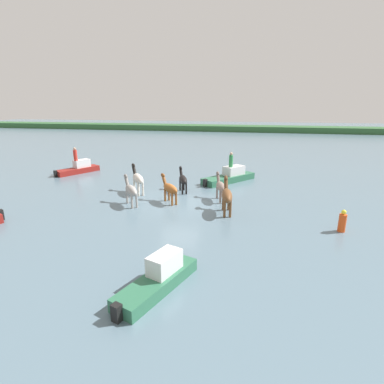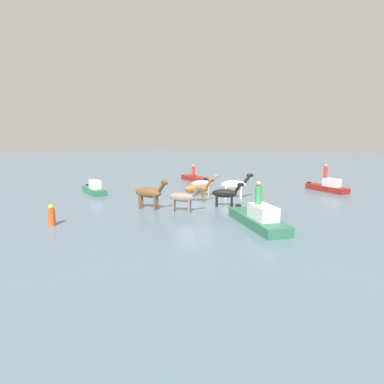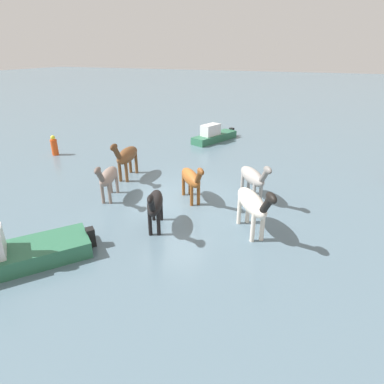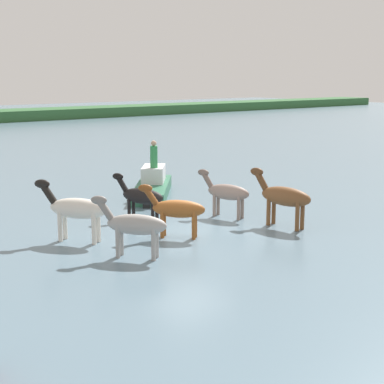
{
  "view_description": "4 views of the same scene",
  "coord_description": "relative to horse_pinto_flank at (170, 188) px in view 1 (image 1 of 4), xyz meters",
  "views": [
    {
      "loc": [
        4.45,
        -17.72,
        6.15
      ],
      "look_at": [
        0.79,
        0.06,
        0.73
      ],
      "focal_mm": 28.08,
      "sensor_mm": 36.0,
      "label": 1
    },
    {
      "loc": [
        17.5,
        12.51,
        4.51
      ],
      "look_at": [
        -0.59,
        -0.56,
        0.69
      ],
      "focal_mm": 29.16,
      "sensor_mm": 36.0,
      "label": 2
    },
    {
      "loc": [
        -5.05,
        10.57,
        5.52
      ],
      "look_at": [
        -0.85,
        0.39,
        0.61
      ],
      "focal_mm": 29.85,
      "sensor_mm": 36.0,
      "label": 3
    },
    {
      "loc": [
        -11.44,
        -14.85,
        5.15
      ],
      "look_at": [
        0.76,
        0.81,
        1.18
      ],
      "focal_mm": 54.72,
      "sensor_mm": 36.0,
      "label": 4
    }
  ],
  "objects": [
    {
      "name": "horse_rear_stallion",
      "position": [
        0.27,
        2.49,
        -0.02
      ],
      "size": [
        1.15,
        2.11,
        1.68
      ],
      "rotation": [
        0.0,
        0.0,
        1.97
      ],
      "color": "black",
      "rests_on": "ground_plane"
    },
    {
      "name": "horse_mid_herd",
      "position": [
        3.11,
        1.11,
        -0.01
      ],
      "size": [
        1.03,
        2.18,
        1.7
      ],
      "rotation": [
        0.0,
        0.0,
        1.9
      ],
      "color": "gray",
      "rests_on": "ground_plane"
    },
    {
      "name": "horse_lead",
      "position": [
        3.72,
        -1.17,
        0.13
      ],
      "size": [
        0.89,
        2.52,
        1.95
      ],
      "rotation": [
        0.0,
        0.0,
        1.74
      ],
      "color": "brown",
      "rests_on": "ground_plane"
    },
    {
      "name": "person_watcher_seated",
      "position": [
        -10.47,
        6.27,
        0.77
      ],
      "size": [
        0.32,
        0.32,
        1.19
      ],
      "color": "red",
      "rests_on": "boat_dinghy_port"
    },
    {
      "name": "boat_skiff_near",
      "position": [
        3.27,
        6.19,
        -0.63
      ],
      "size": [
        4.13,
        4.6,
        1.35
      ],
      "rotation": [
        0.0,
        0.0,
        0.88
      ],
      "color": "#2D6B4C",
      "rests_on": "ground_plane"
    },
    {
      "name": "distant_shoreline",
      "position": [
        0.61,
        51.94,
        -0.94
      ],
      "size": [
        156.08,
        6.0,
        2.4
      ],
      "primitive_type": "cube",
      "color": "#2F5D32",
      "rests_on": "ground_plane"
    },
    {
      "name": "boat_dinghy_port",
      "position": [
        -10.48,
        6.52,
        -0.64
      ],
      "size": [
        2.83,
        3.93,
        1.32
      ],
      "rotation": [
        0.0,
        0.0,
        1.07
      ],
      "color": "maroon",
      "rests_on": "ground_plane"
    },
    {
      "name": "horse_pinto_flank",
      "position": [
        0.0,
        0.0,
        0.0
      ],
      "size": [
        1.72,
        1.87,
        1.71
      ],
      "rotation": [
        0.0,
        0.0,
        2.3
      ],
      "color": "brown",
      "rests_on": "ground_plane"
    },
    {
      "name": "ground_plane",
      "position": [
        0.61,
        0.12,
        -0.94
      ],
      "size": [
        173.42,
        173.42,
        0.0
      ],
      "primitive_type": "plane",
      "color": "slate"
    },
    {
      "name": "horse_dun_straggler",
      "position": [
        -2.75,
        1.55,
        0.12
      ],
      "size": [
        1.77,
        2.24,
        1.93
      ],
      "rotation": [
        0.0,
        0.0,
        2.2
      ],
      "color": "silver",
      "rests_on": "ground_plane"
    },
    {
      "name": "person_boatman_standing",
      "position": [
        3.34,
        6.17,
        0.8
      ],
      "size": [
        0.32,
        0.32,
        1.19
      ],
      "color": "#338C4C",
      "rests_on": "boat_skiff_near"
    },
    {
      "name": "buoy_channel_marker",
      "position": [
        9.56,
        -2.64,
        -0.43
      ],
      "size": [
        0.36,
        0.36,
        1.14
      ],
      "color": "#E54C19",
      "rests_on": "ground_plane"
    },
    {
      "name": "boat_launch_far",
      "position": [
        2.12,
        -9.02,
        -0.64
      ],
      "size": [
        2.2,
        3.75,
        1.31
      ],
      "rotation": [
        0.0,
        0.0,
        1.21
      ],
      "color": "#2D6B4C",
      "rests_on": "ground_plane"
    },
    {
      "name": "horse_gray_outer",
      "position": [
        -2.21,
        -0.98,
        0.03
      ],
      "size": [
        1.7,
        1.99,
        1.77
      ],
      "rotation": [
        0.0,
        0.0,
        2.25
      ],
      "color": "#9E9993",
      "rests_on": "ground_plane"
    }
  ]
}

